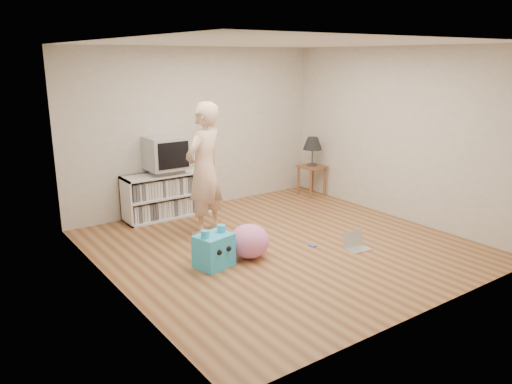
{
  "coord_description": "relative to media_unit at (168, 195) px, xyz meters",
  "views": [
    {
      "loc": [
        -3.9,
        -4.91,
        2.44
      ],
      "look_at": [
        -0.13,
        0.4,
        0.67
      ],
      "focal_mm": 35.0,
      "sensor_mm": 36.0,
      "label": 1
    }
  ],
  "objects": [
    {
      "name": "ground",
      "position": [
        0.67,
        -2.04,
        -0.35
      ],
      "size": [
        4.5,
        4.5,
        0.0
      ],
      "primitive_type": "plane",
      "color": "brown",
      "rests_on": "ground"
    },
    {
      "name": "walls",
      "position": [
        0.67,
        -2.04,
        0.95
      ],
      "size": [
        4.52,
        4.52,
        2.6
      ],
      "color": "#BAB0A3",
      "rests_on": "ground"
    },
    {
      "name": "ceiling",
      "position": [
        0.67,
        -2.04,
        2.25
      ],
      "size": [
        4.5,
        4.5,
        0.01
      ],
      "primitive_type": "cube",
      "color": "white",
      "rests_on": "walls"
    },
    {
      "name": "media_unit",
      "position": [
        0.0,
        0.0,
        0.0
      ],
      "size": [
        1.4,
        0.45,
        0.7
      ],
      "color": "white",
      "rests_on": "ground"
    },
    {
      "name": "dvd_deck",
      "position": [
        0.0,
        -0.02,
        0.39
      ],
      "size": [
        0.45,
        0.35,
        0.07
      ],
      "primitive_type": "cube",
      "color": "gray",
      "rests_on": "media_unit"
    },
    {
      "name": "crt_tv",
      "position": [
        -0.0,
        -0.02,
        0.67
      ],
      "size": [
        0.6,
        0.53,
        0.5
      ],
      "color": "#A8A8AD",
      "rests_on": "dvd_deck"
    },
    {
      "name": "side_table",
      "position": [
        2.66,
        -0.39,
        0.07
      ],
      "size": [
        0.42,
        0.42,
        0.55
      ],
      "color": "brown",
      "rests_on": "ground"
    },
    {
      "name": "table_lamp",
      "position": [
        2.66,
        -0.39,
        0.59
      ],
      "size": [
        0.34,
        0.34,
        0.52
      ],
      "color": "#333333",
      "rests_on": "side_table"
    },
    {
      "name": "person",
      "position": [
        0.07,
        -1.07,
        0.58
      ],
      "size": [
        0.8,
        0.69,
        1.87
      ],
      "primitive_type": "imported",
      "rotation": [
        0.0,
        0.0,
        3.57
      ],
      "color": "beige",
      "rests_on": "ground"
    },
    {
      "name": "laptop",
      "position": [
        1.4,
        -2.7,
        -0.29
      ],
      "size": [
        0.34,
        0.29,
        0.22
      ],
      "rotation": [
        0.0,
        0.0,
        -0.11
      ],
      "color": "silver",
      "rests_on": "ground"
    },
    {
      "name": "playing_cards",
      "position": [
        0.99,
        -2.32,
        -0.34
      ],
      "size": [
        0.08,
        0.1,
        0.02
      ],
      "primitive_type": "cube",
      "rotation": [
        0.0,
        0.0,
        0.17
      ],
      "color": "#455DBA",
      "rests_on": "ground"
    },
    {
      "name": "plush_blue",
      "position": [
        -0.41,
        -2.12,
        -0.14
      ],
      "size": [
        0.49,
        0.43,
        0.49
      ],
      "rotation": [
        0.0,
        0.0,
        0.24
      ],
      "color": "#2CB2F1",
      "rests_on": "ground"
    },
    {
      "name": "plush_pink",
      "position": [
        0.09,
        -2.13,
        -0.14
      ],
      "size": [
        0.64,
        0.64,
        0.43
      ],
      "primitive_type": "ellipsoid",
      "rotation": [
        0.0,
        0.0,
        -0.34
      ],
      "color": "pink",
      "rests_on": "ground"
    }
  ]
}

